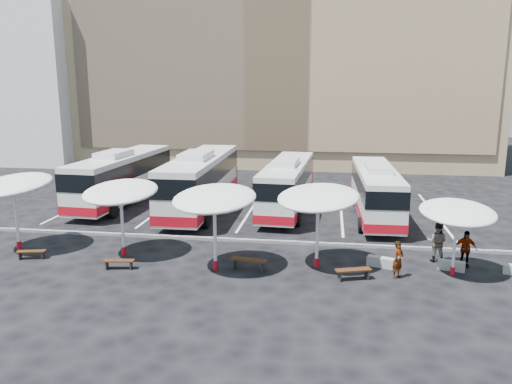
# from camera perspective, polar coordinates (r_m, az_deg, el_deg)

# --- Properties ---
(ground) EXTENTS (120.00, 120.00, 0.00)m
(ground) POSITION_cam_1_polar(r_m,az_deg,el_deg) (26.53, -3.11, -5.94)
(ground) COLOR black
(ground) RESTS_ON ground
(sandstone_building) EXTENTS (42.00, 18.25, 29.60)m
(sandstone_building) POSITION_cam_1_polar(r_m,az_deg,el_deg) (56.96, 3.42, 16.58)
(sandstone_building) COLOR tan
(sandstone_building) RESTS_ON ground
(apartment_block) EXTENTS (14.00, 14.00, 18.00)m
(apartment_block) POSITION_cam_1_polar(r_m,az_deg,el_deg) (62.24, -24.24, 11.84)
(apartment_block) COLOR silver
(apartment_block) RESTS_ON ground
(curb_divider) EXTENTS (34.00, 0.25, 0.15)m
(curb_divider) POSITION_cam_1_polar(r_m,az_deg,el_deg) (26.98, -2.90, -5.46)
(curb_divider) COLOR black
(curb_divider) RESTS_ON ground
(bay_lines) EXTENTS (24.15, 12.00, 0.01)m
(bay_lines) POSITION_cam_1_polar(r_m,az_deg,el_deg) (34.10, -0.43, -1.80)
(bay_lines) COLOR white
(bay_lines) RESTS_ON ground
(bus_0) EXTENTS (3.28, 12.20, 3.83)m
(bus_0) POSITION_cam_1_polar(r_m,az_deg,el_deg) (36.37, -15.05, 1.81)
(bus_0) COLOR silver
(bus_0) RESTS_ON ground
(bus_1) EXTENTS (3.10, 12.78, 4.05)m
(bus_1) POSITION_cam_1_polar(r_m,az_deg,el_deg) (33.35, -6.32, 1.43)
(bus_1) COLOR silver
(bus_1) RESTS_ON ground
(bus_2) EXTENTS (3.07, 11.38, 3.58)m
(bus_2) POSITION_cam_1_polar(r_m,az_deg,el_deg) (33.12, 3.61, 0.98)
(bus_2) COLOR silver
(bus_2) RESTS_ON ground
(bus_3) EXTENTS (2.76, 10.97, 3.46)m
(bus_3) POSITION_cam_1_polar(r_m,az_deg,el_deg) (32.26, 13.50, 0.26)
(bus_3) COLOR silver
(bus_3) RESTS_ON ground
(sunshade_0) EXTENTS (5.03, 5.05, 3.95)m
(sunshade_0) POSITION_cam_1_polar(r_m,az_deg,el_deg) (27.52, -26.02, 0.70)
(sunshade_0) COLOR silver
(sunshade_0) RESTS_ON ground
(sunshade_1) EXTENTS (4.12, 4.16, 3.75)m
(sunshade_1) POSITION_cam_1_polar(r_m,az_deg,el_deg) (24.83, -15.23, -0.01)
(sunshade_1) COLOR silver
(sunshade_1) RESTS_ON ground
(sunshade_2) EXTENTS (4.59, 4.62, 3.90)m
(sunshade_2) POSITION_cam_1_polar(r_m,az_deg,el_deg) (22.08, -4.79, -0.76)
(sunshade_2) COLOR silver
(sunshade_2) RESTS_ON ground
(sunshade_3) EXTENTS (4.87, 4.89, 3.86)m
(sunshade_3) POSITION_cam_1_polar(r_m,az_deg,el_deg) (22.49, 7.13, -0.66)
(sunshade_3) COLOR silver
(sunshade_3) RESTS_ON ground
(sunshade_4) EXTENTS (3.54, 3.58, 3.36)m
(sunshade_4) POSITION_cam_1_polar(r_m,az_deg,el_deg) (23.17, 22.04, -2.19)
(sunshade_4) COLOR silver
(sunshade_4) RESTS_ON ground
(wood_bench_0) EXTENTS (1.37, 0.67, 0.41)m
(wood_bench_0) POSITION_cam_1_polar(r_m,az_deg,el_deg) (26.54, -24.29, -6.33)
(wood_bench_0) COLOR black
(wood_bench_0) RESTS_ON ground
(wood_bench_1) EXTENTS (1.42, 0.57, 0.42)m
(wood_bench_1) POSITION_cam_1_polar(r_m,az_deg,el_deg) (23.78, -15.40, -7.74)
(wood_bench_1) COLOR black
(wood_bench_1) RESTS_ON ground
(wood_bench_2) EXTENTS (1.71, 0.68, 0.51)m
(wood_bench_2) POSITION_cam_1_polar(r_m,az_deg,el_deg) (22.82, -0.85, -7.95)
(wood_bench_2) COLOR black
(wood_bench_2) RESTS_ON ground
(wood_bench_3) EXTENTS (1.61, 0.89, 0.48)m
(wood_bench_3) POSITION_cam_1_polar(r_m,az_deg,el_deg) (22.13, 11.06, -8.91)
(wood_bench_3) COLOR black
(wood_bench_3) RESTS_ON ground
(conc_bench_0) EXTENTS (1.29, 0.82, 0.46)m
(conc_bench_0) POSITION_cam_1_polar(r_m,az_deg,el_deg) (23.93, 14.06, -7.77)
(conc_bench_0) COLOR gray
(conc_bench_0) RESTS_ON ground
(conc_bench_1) EXTENTS (1.22, 0.69, 0.44)m
(conc_bench_1) POSITION_cam_1_polar(r_m,az_deg,el_deg) (24.51, 21.42, -7.82)
(conc_bench_1) COLOR gray
(conc_bench_1) RESTS_ON ground
(passenger_0) EXTENTS (0.70, 0.72, 1.66)m
(passenger_0) POSITION_cam_1_polar(r_m,az_deg,el_deg) (22.59, 15.94, -7.46)
(passenger_0) COLOR black
(passenger_0) RESTS_ON ground
(passenger_1) EXTENTS (1.12, 0.99, 1.93)m
(passenger_1) POSITION_cam_1_polar(r_m,az_deg,el_deg) (25.14, 20.02, -5.42)
(passenger_1) COLOR black
(passenger_1) RESTS_ON ground
(passenger_2) EXTENTS (1.03, 0.47, 1.73)m
(passenger_2) POSITION_cam_1_polar(r_m,az_deg,el_deg) (24.96, 22.79, -6.00)
(passenger_2) COLOR black
(passenger_2) RESTS_ON ground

